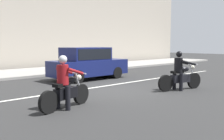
{
  "coord_description": "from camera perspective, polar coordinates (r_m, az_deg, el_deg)",
  "views": [
    {
      "loc": [
        -7.58,
        -7.87,
        1.93
      ],
      "look_at": [
        -0.45,
        -0.37,
        0.88
      ],
      "focal_mm": 42.09,
      "sensor_mm": 36.0,
      "label": 1
    }
  ],
  "objects": [
    {
      "name": "ground_plane",
      "position": [
        11.1,
        0.39,
        -4.22
      ],
      "size": [
        80.0,
        80.0,
        0.0
      ],
      "primitive_type": "plane",
      "color": "#282828"
    },
    {
      "name": "sidewalk_slab",
      "position": [
        17.68,
        -17.9,
        -0.52
      ],
      "size": [
        40.0,
        4.4,
        0.14
      ],
      "primitive_type": "cube",
      "color": "gray",
      "rests_on": "ground_plane"
    },
    {
      "name": "lane_marking_stripe",
      "position": [
        12.32,
        0.36,
        -3.2
      ],
      "size": [
        18.0,
        0.14,
        0.01
      ],
      "primitive_type": "cube",
      "color": "silver",
      "rests_on": "ground_plane"
    },
    {
      "name": "motorcycle_with_rider_crimson",
      "position": [
        7.89,
        -10.11,
        -3.63
      ],
      "size": [
        2.02,
        0.79,
        1.59
      ],
      "color": "black",
      "rests_on": "ground_plane"
    },
    {
      "name": "motorcycle_with_rider_black_leather",
      "position": [
        11.24,
        14.58,
        -0.89
      ],
      "size": [
        2.2,
        0.85,
        1.61
      ],
      "color": "black",
      "rests_on": "ground_plane"
    },
    {
      "name": "parked_sedan_navy",
      "position": [
        14.16,
        -5.31,
        1.51
      ],
      "size": [
        4.28,
        1.82,
        1.72
      ],
      "color": "#11194C",
      "rests_on": "ground_plane"
    }
  ]
}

